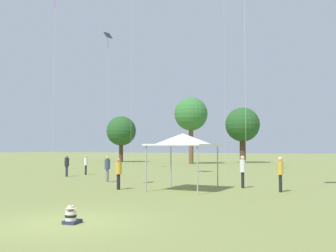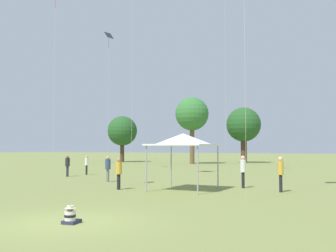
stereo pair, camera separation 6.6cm
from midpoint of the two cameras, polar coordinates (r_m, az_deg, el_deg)
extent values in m
plane|color=olive|center=(12.27, -14.53, -13.42)|extent=(300.00, 300.00, 0.00)
cube|color=#282D47|center=(12.10, -13.66, -13.33)|extent=(0.47, 0.55, 0.10)
cylinder|color=silver|center=(11.99, -13.87, -12.53)|extent=(0.37, 0.37, 0.27)
cylinder|color=black|center=(11.99, -13.87, -12.53)|extent=(0.38, 0.38, 0.07)
sphere|color=brown|center=(11.96, -13.86, -11.53)|extent=(0.18, 0.18, 0.18)
cylinder|color=beige|center=(11.96, -13.86, -11.51)|extent=(0.31, 0.31, 0.01)
cylinder|color=beige|center=(11.95, -13.86, -11.33)|extent=(0.19, 0.19, 0.08)
cylinder|color=black|center=(21.05, -7.08, -8.05)|extent=(0.19, 0.19, 0.81)
cylinder|color=gold|center=(21.00, -7.07, -6.06)|extent=(0.34, 0.34, 0.64)
sphere|color=#A37556|center=(20.99, -7.06, -4.93)|extent=(0.22, 0.22, 0.22)
cylinder|color=#282D42|center=(31.25, -14.34, -6.40)|extent=(0.21, 0.21, 0.79)
cylinder|color=#232328|center=(31.21, -14.32, -5.10)|extent=(0.39, 0.39, 0.63)
sphere|color=brown|center=(31.20, -14.31, -4.35)|extent=(0.21, 0.21, 0.21)
cylinder|color=black|center=(22.07, 10.93, -7.72)|extent=(0.20, 0.20, 0.87)
cylinder|color=silver|center=(22.02, 10.91, -5.70)|extent=(0.36, 0.36, 0.69)
sphere|color=#DBAD89|center=(22.01, 10.89, -4.55)|extent=(0.23, 0.23, 0.23)
cylinder|color=black|center=(32.88, -11.69, -6.28)|extent=(0.20, 0.20, 0.78)
cylinder|color=silver|center=(32.85, -11.67, -5.07)|extent=(0.36, 0.36, 0.62)
sphere|color=tan|center=(32.84, -11.66, -4.37)|extent=(0.21, 0.21, 0.21)
cylinder|color=slate|center=(25.93, -8.66, -7.11)|extent=(0.27, 0.27, 0.82)
cylinder|color=#334260|center=(25.89, -8.64, -5.50)|extent=(0.49, 0.49, 0.65)
sphere|color=tan|center=(25.88, -8.64, -4.58)|extent=(0.22, 0.22, 0.22)
cylinder|color=black|center=(20.47, 16.14, -8.02)|extent=(0.23, 0.23, 0.86)
cylinder|color=gold|center=(20.42, 16.10, -5.86)|extent=(0.41, 0.41, 0.68)
sphere|color=#DBAD89|center=(20.40, 16.08, -4.63)|extent=(0.23, 0.23, 0.23)
cube|color=white|center=(20.46, 2.30, -2.75)|extent=(3.12, 3.12, 0.08)
cone|color=white|center=(20.47, 2.30, -1.86)|extent=(2.97, 2.97, 0.56)
cylinder|color=#99999E|center=(22.35, 0.55, -5.86)|extent=(0.07, 0.07, 2.31)
cylinder|color=#99999E|center=(21.25, 7.35, -5.97)|extent=(0.07, 0.07, 2.31)
cylinder|color=#99999E|center=(19.89, -3.07, -6.19)|extent=(0.07, 0.07, 2.31)
cylinder|color=#99999E|center=(18.65, 4.42, -6.38)|extent=(0.07, 0.07, 2.31)
cylinder|color=#BCB7A8|center=(20.50, -16.15, 5.94)|extent=(0.01, 0.01, 10.81)
cylinder|color=#BCB7A8|center=(33.62, 8.34, 9.58)|extent=(0.01, 0.01, 19.22)
cylinder|color=#BCB7A8|center=(29.47, -5.21, 7.20)|extent=(0.01, 0.01, 15.01)
cube|color=#1E2328|center=(41.12, -8.54, 12.89)|extent=(0.71, 0.92, 0.65)
cylinder|color=#1E2328|center=(40.90, -8.55, 11.79)|extent=(0.02, 0.02, 1.06)
cylinder|color=#BCB7A8|center=(39.78, -8.62, 3.47)|extent=(0.01, 0.01, 13.56)
cylinder|color=#473323|center=(58.58, 10.98, -3.20)|extent=(0.88, 0.88, 4.24)
sphere|color=#235123|center=(58.68, 10.94, 0.22)|extent=(5.03, 5.03, 5.03)
cylinder|color=#473323|center=(61.52, -6.64, -3.55)|extent=(0.63, 0.63, 3.58)
sphere|color=#235123|center=(61.57, -6.62, -0.70)|extent=(4.60, 4.60, 4.60)
cylinder|color=brown|center=(54.04, 3.55, -2.54)|extent=(0.63, 0.63, 5.62)
sphere|color=#337033|center=(54.24, 3.53, 1.77)|extent=(4.60, 4.60, 4.60)
camera|label=1|loc=(0.03, -89.89, -0.01)|focal=42.00mm
camera|label=2|loc=(0.03, 90.11, 0.01)|focal=42.00mm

